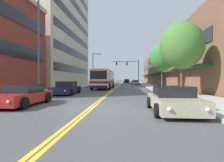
{
  "coord_description": "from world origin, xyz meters",
  "views": [
    {
      "loc": [
        1.98,
        -10.0,
        1.64
      ],
      "look_at": [
        -0.35,
        17.9,
        1.26
      ],
      "focal_mm": 28.0,
      "sensor_mm": 36.0,
      "label": 1
    }
  ],
  "objects_px": {
    "car_navy_parked_left_far": "(66,88)",
    "car_beige_parked_right_foreground": "(173,100)",
    "car_red_parked_left_near": "(23,96)",
    "street_lamp_left_near": "(42,33)",
    "street_lamp_left_far": "(94,66)",
    "car_silver_parked_right_mid": "(135,82)",
    "fire_hydrant": "(168,90)",
    "car_slate_blue_parked_left_mid": "(100,83)",
    "street_tree_right_near": "(182,46)",
    "car_black_moving_lead": "(127,81)",
    "city_bus": "(104,78)",
    "street_tree_right_mid": "(162,57)",
    "traffic_signal_mast": "(130,67)"
  },
  "relations": [
    {
      "from": "car_slate_blue_parked_left_mid",
      "to": "car_navy_parked_left_far",
      "type": "height_order",
      "value": "car_slate_blue_parked_left_mid"
    },
    {
      "from": "car_red_parked_left_near",
      "to": "car_black_moving_lead",
      "type": "xyz_separation_m",
      "value": [
        6.37,
        51.24,
        0.06
      ]
    },
    {
      "from": "car_red_parked_left_near",
      "to": "car_silver_parked_right_mid",
      "type": "height_order",
      "value": "car_red_parked_left_near"
    },
    {
      "from": "car_red_parked_left_near",
      "to": "traffic_signal_mast",
      "type": "relative_size",
      "value": 0.65
    },
    {
      "from": "street_lamp_left_near",
      "to": "street_tree_right_near",
      "type": "relative_size",
      "value": 1.43
    },
    {
      "from": "car_silver_parked_right_mid",
      "to": "fire_hydrant",
      "type": "distance_m",
      "value": 32.13
    },
    {
      "from": "car_red_parked_left_near",
      "to": "car_slate_blue_parked_left_mid",
      "type": "bearing_deg",
      "value": 89.94
    },
    {
      "from": "street_lamp_left_far",
      "to": "city_bus",
      "type": "bearing_deg",
      "value": -69.06
    },
    {
      "from": "street_lamp_left_near",
      "to": "street_tree_right_mid",
      "type": "xyz_separation_m",
      "value": [
        11.74,
        10.02,
        -0.86
      ]
    },
    {
      "from": "car_slate_blue_parked_left_mid",
      "to": "car_silver_parked_right_mid",
      "type": "height_order",
      "value": "car_slate_blue_parked_left_mid"
    },
    {
      "from": "city_bus",
      "to": "street_lamp_left_far",
      "type": "relative_size",
      "value": 1.56
    },
    {
      "from": "car_red_parked_left_near",
      "to": "street_lamp_left_far",
      "type": "relative_size",
      "value": 0.64
    },
    {
      "from": "car_black_moving_lead",
      "to": "car_navy_parked_left_far",
      "type": "bearing_deg",
      "value": -98.18
    },
    {
      "from": "car_navy_parked_left_far",
      "to": "car_beige_parked_right_foreground",
      "type": "distance_m",
      "value": 12.43
    },
    {
      "from": "traffic_signal_mast",
      "to": "street_tree_right_mid",
      "type": "xyz_separation_m",
      "value": [
        3.93,
        -23.65,
        -0.26
      ]
    },
    {
      "from": "car_beige_parked_right_foreground",
      "to": "traffic_signal_mast",
      "type": "distance_m",
      "value": 39.14
    },
    {
      "from": "car_black_moving_lead",
      "to": "traffic_signal_mast",
      "type": "relative_size",
      "value": 0.59
    },
    {
      "from": "street_lamp_left_near",
      "to": "street_tree_right_mid",
      "type": "relative_size",
      "value": 1.47
    },
    {
      "from": "car_navy_parked_left_far",
      "to": "street_lamp_left_far",
      "type": "height_order",
      "value": "street_lamp_left_far"
    },
    {
      "from": "car_red_parked_left_near",
      "to": "car_beige_parked_right_foreground",
      "type": "xyz_separation_m",
      "value": [
        8.64,
        -1.54,
        -0.01
      ]
    },
    {
      "from": "car_slate_blue_parked_left_mid",
      "to": "street_lamp_left_near",
      "type": "distance_m",
      "value": 27.43
    },
    {
      "from": "fire_hydrant",
      "to": "car_navy_parked_left_far",
      "type": "bearing_deg",
      "value": 175.59
    },
    {
      "from": "city_bus",
      "to": "car_slate_blue_parked_left_mid",
      "type": "relative_size",
      "value": 2.58
    },
    {
      "from": "car_slate_blue_parked_left_mid",
      "to": "street_tree_right_near",
      "type": "xyz_separation_m",
      "value": [
        11.12,
        -25.24,
        3.86
      ]
    },
    {
      "from": "city_bus",
      "to": "car_slate_blue_parked_left_mid",
      "type": "height_order",
      "value": "city_bus"
    },
    {
      "from": "car_slate_blue_parked_left_mid",
      "to": "street_lamp_left_near",
      "type": "xyz_separation_m",
      "value": [
        -0.65,
        -27.01,
        4.74
      ]
    },
    {
      "from": "street_lamp_left_near",
      "to": "street_lamp_left_far",
      "type": "bearing_deg",
      "value": 90.09
    },
    {
      "from": "car_black_moving_lead",
      "to": "fire_hydrant",
      "type": "xyz_separation_m",
      "value": [
        3.96,
        -44.55,
        -0.06
      ]
    },
    {
      "from": "car_silver_parked_right_mid",
      "to": "street_tree_right_mid",
      "type": "distance_m",
      "value": 25.5
    },
    {
      "from": "car_silver_parked_right_mid",
      "to": "fire_hydrant",
      "type": "relative_size",
      "value": 5.48
    },
    {
      "from": "car_slate_blue_parked_left_mid",
      "to": "car_black_moving_lead",
      "type": "xyz_separation_m",
      "value": [
        6.34,
        20.54,
        0.01
      ]
    },
    {
      "from": "car_navy_parked_left_far",
      "to": "street_lamp_left_near",
      "type": "distance_m",
      "value": 6.14
    },
    {
      "from": "street_lamp_left_near",
      "to": "fire_hydrant",
      "type": "height_order",
      "value": "street_lamp_left_near"
    },
    {
      "from": "car_slate_blue_parked_left_mid",
      "to": "car_beige_parked_right_foreground",
      "type": "distance_m",
      "value": 33.36
    },
    {
      "from": "car_navy_parked_left_far",
      "to": "traffic_signal_mast",
      "type": "xyz_separation_m",
      "value": [
        7.11,
        29.87,
        4.17
      ]
    },
    {
      "from": "car_red_parked_left_near",
      "to": "fire_hydrant",
      "type": "xyz_separation_m",
      "value": [
        10.33,
        6.69,
        -0.0
      ]
    },
    {
      "from": "street_tree_right_mid",
      "to": "fire_hydrant",
      "type": "height_order",
      "value": "street_tree_right_mid"
    },
    {
      "from": "car_beige_parked_right_foreground",
      "to": "street_tree_right_near",
      "type": "bearing_deg",
      "value": 70.29
    },
    {
      "from": "street_tree_right_mid",
      "to": "fire_hydrant",
      "type": "relative_size",
      "value": 7.09
    },
    {
      "from": "city_bus",
      "to": "car_slate_blue_parked_left_mid",
      "type": "distance_m",
      "value": 12.3
    },
    {
      "from": "street_lamp_left_far",
      "to": "fire_hydrant",
      "type": "height_order",
      "value": "street_lamp_left_far"
    },
    {
      "from": "car_red_parked_left_near",
      "to": "car_slate_blue_parked_left_mid",
      "type": "distance_m",
      "value": 30.7
    },
    {
      "from": "car_slate_blue_parked_left_mid",
      "to": "fire_hydrant",
      "type": "bearing_deg",
      "value": -66.79
    },
    {
      "from": "traffic_signal_mast",
      "to": "car_silver_parked_right_mid",
      "type": "bearing_deg",
      "value": 42.2
    },
    {
      "from": "street_lamp_left_near",
      "to": "fire_hydrant",
      "type": "bearing_deg",
      "value": 15.36
    },
    {
      "from": "fire_hydrant",
      "to": "traffic_signal_mast",
      "type": "bearing_deg",
      "value": 95.84
    },
    {
      "from": "car_navy_parked_left_far",
      "to": "car_black_moving_lead",
      "type": "relative_size",
      "value": 1.09
    },
    {
      "from": "street_lamp_left_near",
      "to": "street_lamp_left_far",
      "type": "xyz_separation_m",
      "value": [
        -0.04,
        23.49,
        -1.11
      ]
    },
    {
      "from": "car_beige_parked_right_foreground",
      "to": "street_tree_right_near",
      "type": "height_order",
      "value": "street_tree_right_near"
    },
    {
      "from": "car_navy_parked_left_far",
      "to": "traffic_signal_mast",
      "type": "bearing_deg",
      "value": 76.61
    }
  ]
}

